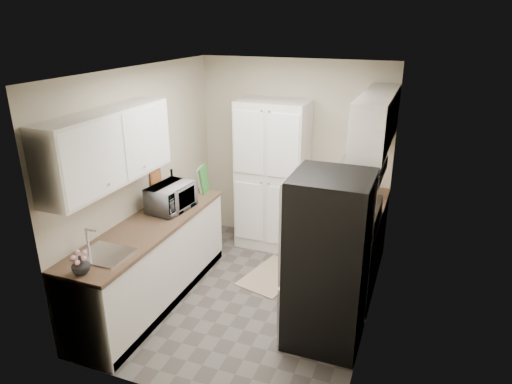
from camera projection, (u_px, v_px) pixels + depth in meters
ground at (251, 295)px, 5.21m from camera, size 3.20×3.20×0.00m
room_shell at (248, 159)px, 4.63m from camera, size 2.64×3.24×2.52m
pantry_cabinet at (272, 176)px, 6.07m from camera, size 0.90×0.55×2.00m
base_cabinet_left at (152, 264)px, 5.01m from camera, size 0.60×2.30×0.88m
countertop_left at (149, 226)px, 4.85m from camera, size 0.63×2.33×0.04m
base_cabinet_right at (358, 232)px, 5.76m from camera, size 0.60×0.80×0.88m
countertop_right at (361, 198)px, 5.60m from camera, size 0.63×0.83×0.04m
electric_range at (345, 258)px, 5.06m from camera, size 0.71×0.78×1.13m
refrigerator at (328, 261)px, 4.24m from camera, size 0.70×0.72×1.70m
microwave at (171, 197)px, 5.16m from camera, size 0.41×0.57×0.30m
wine_bottle at (172, 185)px, 5.49m from camera, size 0.08×0.08×0.33m
flower_vase at (81, 265)px, 3.88m from camera, size 0.20×0.20×0.16m
cutting_board at (204, 179)px, 5.70m from camera, size 0.07×0.26×0.33m
toaster_oven at (365, 189)px, 5.56m from camera, size 0.27×0.34×0.19m
fruit_basket at (365, 178)px, 5.50m from camera, size 0.30×0.30×0.10m
kitchen_mat at (273, 275)px, 5.60m from camera, size 0.74×0.97×0.01m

